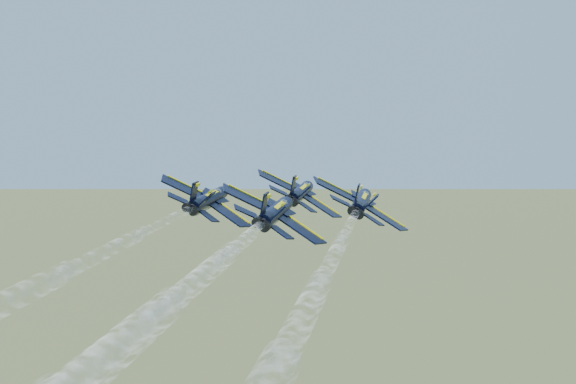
% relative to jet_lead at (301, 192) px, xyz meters
% --- Properties ---
extents(jet_lead, '(13.05, 18.67, 6.92)m').
position_rel_jet_lead_xyz_m(jet_lead, '(0.00, 0.00, 0.00)').
color(jet_lead, black).
extents(jet_left, '(13.05, 18.67, 6.92)m').
position_rel_jet_lead_xyz_m(jet_left, '(-10.82, -11.45, 0.00)').
color(jet_left, black).
extents(jet_right, '(13.05, 18.67, 6.92)m').
position_rel_jet_lead_xyz_m(jet_right, '(10.38, -9.90, 0.00)').
color(jet_right, black).
extents(jet_slot, '(13.05, 18.67, 6.92)m').
position_rel_jet_lead_xyz_m(jet_slot, '(1.28, -21.69, 0.00)').
color(jet_slot, black).
extents(smoke_trail_lead, '(6.88, 86.76, 3.89)m').
position_rel_jet_lead_xyz_m(smoke_trail_lead, '(3.31, -66.67, 0.04)').
color(smoke_trail_lead, white).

